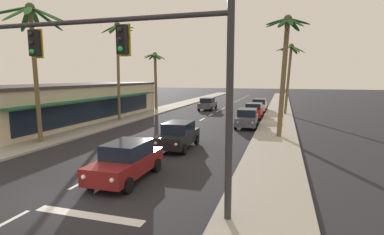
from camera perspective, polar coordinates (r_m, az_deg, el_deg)
ground_plane at (r=12.75m, az=-25.71°, el=-14.03°), size 220.00×220.00×0.00m
sidewalk_right at (r=28.96m, az=15.84°, el=-1.46°), size 3.20×110.00×0.14m
sidewalk_left at (r=33.10m, az=-12.25°, el=-0.21°), size 3.20×110.00×0.14m
lane_markings at (r=29.32m, az=1.28°, el=-1.18°), size 4.28×86.52×0.01m
traffic_signal_mast at (r=10.14m, az=-12.06°, el=10.69°), size 10.93×0.41×7.29m
sedan_lead_at_stop_bar at (r=13.81m, az=-12.38°, el=-8.03°), size 1.95×4.45×1.68m
sedan_third_in_queue at (r=19.27m, az=-2.67°, el=-3.35°), size 1.99×4.47×1.68m
sedan_oncoming_far at (r=41.43m, az=2.98°, el=2.62°), size 1.95×4.45×1.68m
sedan_parked_nearest_kerb at (r=27.54m, az=10.44°, el=-0.11°), size 2.05×4.49×1.68m
sedan_parked_mid_kerb at (r=40.34m, az=12.67°, el=2.31°), size 2.00×4.47×1.68m
sedan_parked_far_kerb at (r=33.66m, az=11.68°, el=1.28°), size 2.00×4.47×1.68m
palm_left_second at (r=22.95m, az=-28.14°, el=13.58°), size 4.81×4.51×9.33m
palm_left_third at (r=31.50m, az=-13.91°, el=12.51°), size 3.33×3.31×9.92m
palm_left_farthest at (r=41.30m, az=-6.99°, el=9.07°), size 3.06×3.08×7.83m
palm_right_second at (r=23.08m, az=17.31°, el=11.80°), size 3.19×3.02×8.93m
palm_right_third at (r=37.62m, az=18.09°, el=9.65°), size 3.36×3.19×8.41m
storefront_strip_left at (r=32.71m, az=-22.25°, el=2.55°), size 8.24×25.85×3.83m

